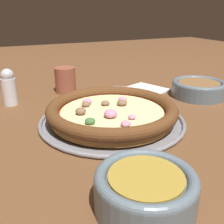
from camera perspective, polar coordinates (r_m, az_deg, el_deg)
name	(u,v)px	position (r m, az deg, el deg)	size (l,w,h in m)	color
ground_plane	(112,122)	(0.61, 0.00, -2.23)	(3.00, 3.00, 0.00)	brown
pizza_tray	(112,120)	(0.61, 0.00, -1.85)	(0.34, 0.34, 0.01)	gray
pizza	(112,111)	(0.60, -0.03, 0.24)	(0.30, 0.30, 0.04)	#A86B33
bowl_near	(145,189)	(0.36, 7.28, -16.28)	(0.13, 0.13, 0.05)	slate
bowl_far	(198,88)	(0.83, 18.31, 4.99)	(0.16, 0.16, 0.05)	slate
drinking_cup	(65,80)	(0.84, -10.12, 6.87)	(0.06, 0.06, 0.08)	brown
napkin	(143,90)	(0.85, 6.80, 4.85)	(0.17, 0.17, 0.01)	white
fork	(137,88)	(0.88, 5.37, 5.31)	(0.16, 0.11, 0.00)	#B7B7BC
pepper_shaker	(9,87)	(0.76, -21.52, 5.06)	(0.04, 0.04, 0.10)	silver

